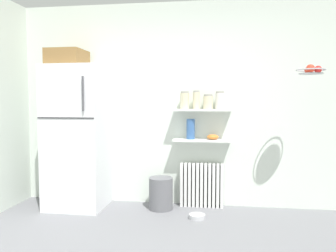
# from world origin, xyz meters

# --- Properties ---
(back_wall) EXTENTS (7.04, 0.10, 2.60)m
(back_wall) POSITION_xyz_m (0.00, 2.05, 1.30)
(back_wall) COLOR silver
(back_wall) RESTS_ON ground_plane
(refrigerator) EXTENTS (0.71, 0.66, 1.98)m
(refrigerator) POSITION_xyz_m (-1.38, 1.69, 0.93)
(refrigerator) COLOR silver
(refrigerator) RESTS_ON ground_plane
(radiator) EXTENTS (0.54, 0.12, 0.56)m
(radiator) POSITION_xyz_m (0.19, 1.92, 0.28)
(radiator) COLOR white
(radiator) RESTS_ON ground_plane
(wall_shelf_lower) EXTENTS (0.72, 0.22, 0.02)m
(wall_shelf_lower) POSITION_xyz_m (0.19, 1.89, 0.85)
(wall_shelf_lower) COLOR white
(wall_shelf_upper) EXTENTS (0.72, 0.22, 0.02)m
(wall_shelf_upper) POSITION_xyz_m (0.19, 1.89, 1.23)
(wall_shelf_upper) COLOR white
(storage_jar_0) EXTENTS (0.11, 0.11, 0.22)m
(storage_jar_0) POSITION_xyz_m (-0.03, 1.89, 1.35)
(storage_jar_0) COLOR beige
(storage_jar_0) RESTS_ON wall_shelf_upper
(storage_jar_1) EXTENTS (0.08, 0.08, 0.23)m
(storage_jar_1) POSITION_xyz_m (0.11, 1.89, 1.36)
(storage_jar_1) COLOR beige
(storage_jar_1) RESTS_ON wall_shelf_upper
(storage_jar_2) EXTENTS (0.12, 0.12, 0.18)m
(storage_jar_2) POSITION_xyz_m (0.26, 1.89, 1.33)
(storage_jar_2) COLOR beige
(storage_jar_2) RESTS_ON wall_shelf_upper
(storage_jar_3) EXTENTS (0.11, 0.11, 0.22)m
(storage_jar_3) POSITION_xyz_m (0.41, 1.89, 1.35)
(storage_jar_3) COLOR silver
(storage_jar_3) RESTS_ON wall_shelf_upper
(vase) EXTENTS (0.11, 0.11, 0.26)m
(vase) POSITION_xyz_m (0.05, 1.89, 0.99)
(vase) COLOR #38609E
(vase) RESTS_ON wall_shelf_lower
(shelf_bowl) EXTENTS (0.14, 0.14, 0.07)m
(shelf_bowl) POSITION_xyz_m (0.32, 1.89, 0.90)
(shelf_bowl) COLOR orange
(shelf_bowl) RESTS_ON wall_shelf_lower
(trash_bin) EXTENTS (0.29, 0.29, 0.40)m
(trash_bin) POSITION_xyz_m (-0.31, 1.74, 0.20)
(trash_bin) COLOR slate
(trash_bin) RESTS_ON ground_plane
(pet_food_bowl) EXTENTS (0.19, 0.19, 0.05)m
(pet_food_bowl) POSITION_xyz_m (0.16, 1.45, 0.03)
(pet_food_bowl) COLOR #B7B7BC
(pet_food_bowl) RESTS_ON ground_plane
(hanging_fruit_basket) EXTENTS (0.31, 0.31, 0.10)m
(hanging_fruit_basket) POSITION_xyz_m (1.36, 1.46, 1.67)
(hanging_fruit_basket) COLOR #B2B2B7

